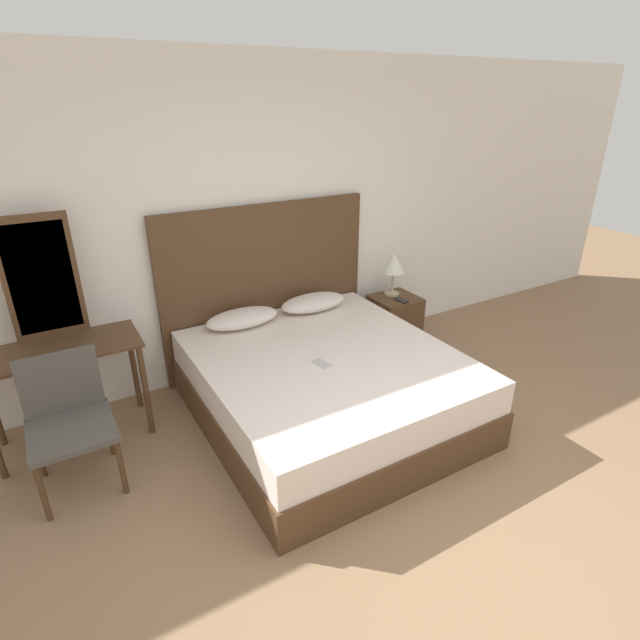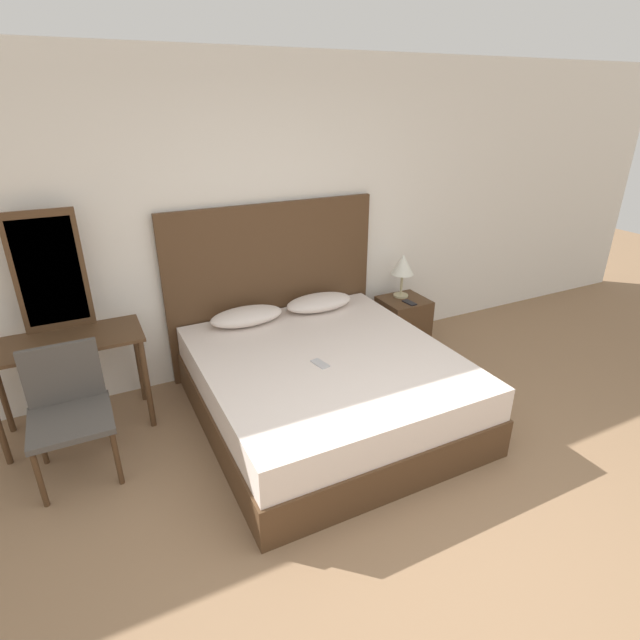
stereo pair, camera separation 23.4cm
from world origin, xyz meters
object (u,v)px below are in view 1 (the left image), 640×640
(table_lamp, at_px, (393,264))
(vanity_desk, at_px, (62,364))
(phone_on_bed, at_px, (322,364))
(nightstand, at_px, (394,321))
(chair, at_px, (68,414))
(bed, at_px, (327,386))
(phone_on_nightstand, at_px, (401,300))

(table_lamp, relative_size, vanity_desk, 0.41)
(vanity_desk, bearing_deg, phone_on_bed, -26.13)
(nightstand, relative_size, table_lamp, 1.20)
(phone_on_bed, xyz_separation_m, chair, (-1.68, 0.35, -0.06))
(bed, xyz_separation_m, phone_on_nightstand, (1.24, 0.64, 0.25))
(bed, distance_m, phone_on_nightstand, 1.42)
(phone_on_nightstand, bearing_deg, chair, -172.62)
(nightstand, bearing_deg, phone_on_nightstand, -96.56)
(phone_on_bed, relative_size, nightstand, 0.31)
(phone_on_nightstand, distance_m, vanity_desk, 2.99)
(table_lamp, height_order, vanity_desk, table_lamp)
(nightstand, distance_m, table_lamp, 0.58)
(bed, relative_size, nightstand, 3.94)
(vanity_desk, bearing_deg, nightstand, 0.79)
(chair, bearing_deg, nightstand, 9.26)
(bed, relative_size, vanity_desk, 1.93)
(nightstand, height_order, chair, chair)
(phone_on_nightstand, xyz_separation_m, chair, (-3.02, -0.39, -0.03))
(bed, xyz_separation_m, table_lamp, (1.27, 0.82, 0.56))
(bed, bearing_deg, table_lamp, 33.03)
(table_lamp, relative_size, phone_on_nightstand, 2.80)
(phone_on_bed, distance_m, nightstand, 1.63)
(phone_on_bed, relative_size, phone_on_nightstand, 1.04)
(phone_on_bed, relative_size, vanity_desk, 0.15)
(table_lamp, distance_m, phone_on_nightstand, 0.37)
(bed, xyz_separation_m, phone_on_bed, (-0.10, -0.11, 0.28))
(table_lamp, relative_size, chair, 0.50)
(phone_on_bed, distance_m, chair, 1.72)
(table_lamp, xyz_separation_m, vanity_desk, (-3.02, -0.12, -0.20))
(bed, relative_size, chair, 2.35)
(bed, bearing_deg, phone_on_nightstand, 27.20)
(nightstand, xyz_separation_m, table_lamp, (0.01, 0.08, 0.58))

